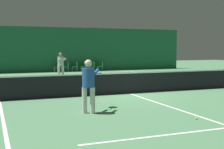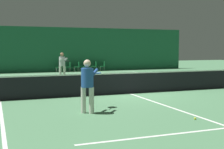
{
  "view_description": "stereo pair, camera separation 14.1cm",
  "coord_description": "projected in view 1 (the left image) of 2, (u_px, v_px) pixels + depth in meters",
  "views": [
    {
      "loc": [
        -5.79,
        -12.63,
        2.06
      ],
      "look_at": [
        -1.18,
        -0.88,
        0.97
      ],
      "focal_mm": 50.0,
      "sensor_mm": 36.0,
      "label": 1
    },
    {
      "loc": [
        -5.66,
        -12.69,
        2.06
      ],
      "look_at": [
        -1.18,
        -0.88,
        0.97
      ],
      "focal_mm": 50.0,
      "sensor_mm": 36.0,
      "label": 2
    }
  ],
  "objects": [
    {
      "name": "courtside_chair_5",
      "position": [
        101.0,
        65.0,
        27.58
      ],
      "size": [
        0.44,
        0.44,
        0.84
      ],
      "rotation": [
        0.0,
        0.0,
        -1.57
      ],
      "color": "#99999E",
      "rests_on": "ground"
    },
    {
      "name": "court_line_service_far",
      "position": [
        88.0,
        80.0,
        19.94
      ],
      "size": [
        8.25,
        0.1,
        0.0
      ],
      "color": "white",
      "rests_on": "ground"
    },
    {
      "name": "tennis_net",
      "position": [
        129.0,
        82.0,
        13.96
      ],
      "size": [
        12.0,
        0.1,
        1.07
      ],
      "color": "black",
      "rests_on": "ground"
    },
    {
      "name": "court_line_baseline_far",
      "position": [
        68.0,
        73.0,
        25.04
      ],
      "size": [
        11.0,
        0.1,
        0.0
      ],
      "color": "white",
      "rests_on": "ground"
    },
    {
      "name": "courtside_chair_1",
      "position": [
        66.0,
        66.0,
        26.46
      ],
      "size": [
        0.44,
        0.44,
        0.84
      ],
      "rotation": [
        0.0,
        0.0,
        -1.57
      ],
      "color": "#99999E",
      "rests_on": "ground"
    },
    {
      "name": "backdrop_curtain",
      "position": [
        62.0,
        49.0,
        26.76
      ],
      "size": [
        23.0,
        0.12,
        3.8
      ],
      "color": "#1E5B3D",
      "rests_on": "ground"
    },
    {
      "name": "tennis_ball",
      "position": [
        196.0,
        118.0,
        8.94
      ],
      "size": [
        0.07,
        0.07,
        0.07
      ],
      "color": "#D1DB33",
      "rests_on": "ground"
    },
    {
      "name": "courtside_chair_4",
      "position": [
        92.0,
        66.0,
        27.3
      ],
      "size": [
        0.44,
        0.44,
        0.84
      ],
      "rotation": [
        0.0,
        0.0,
        -1.57
      ],
      "color": "#99999E",
      "rests_on": "ground"
    },
    {
      "name": "courtside_chair_2",
      "position": [
        75.0,
        66.0,
        26.74
      ],
      "size": [
        0.44,
        0.44,
        0.84
      ],
      "rotation": [
        0.0,
        0.0,
        -1.57
      ],
      "color": "#99999E",
      "rests_on": "ground"
    },
    {
      "name": "player_near",
      "position": [
        89.0,
        82.0,
        9.75
      ],
      "size": [
        1.06,
        1.32,
        1.69
      ],
      "rotation": [
        0.0,
        0.0,
        0.97
      ],
      "color": "beige",
      "rests_on": "ground"
    },
    {
      "name": "courtside_chair_3",
      "position": [
        84.0,
        66.0,
        27.02
      ],
      "size": [
        0.44,
        0.44,
        0.84
      ],
      "rotation": [
        0.0,
        0.0,
        -1.57
      ],
      "color": "#99999E",
      "rests_on": "ground"
    },
    {
      "name": "courtside_chair_0",
      "position": [
        57.0,
        66.0,
        26.18
      ],
      "size": [
        0.44,
        0.44,
        0.84
      ],
      "rotation": [
        0.0,
        0.0,
        -1.57
      ],
      "color": "#99999E",
      "rests_on": "ground"
    },
    {
      "name": "ground_plane",
      "position": [
        129.0,
        94.0,
        14.0
      ],
      "size": [
        60.0,
        60.0,
        0.0
      ],
      "primitive_type": "plane",
      "color": "#4C7F56"
    },
    {
      "name": "player_far",
      "position": [
        61.0,
        64.0,
        20.47
      ],
      "size": [
        0.49,
        1.41,
        1.74
      ],
      "rotation": [
        0.0,
        0.0,
        -1.48
      ],
      "color": "beige",
      "rests_on": "ground"
    },
    {
      "name": "court_line_centre",
      "position": [
        129.0,
        93.0,
        14.0
      ],
      "size": [
        0.1,
        12.8,
        0.0
      ],
      "color": "white",
      "rests_on": "ground"
    }
  ]
}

